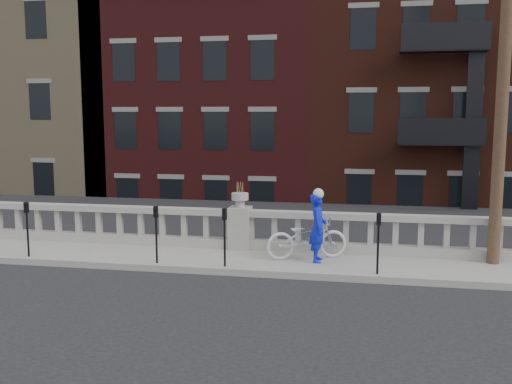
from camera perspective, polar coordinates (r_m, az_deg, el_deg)
ground at (r=11.40m, az=-5.86°, el=-10.91°), size 120.00×120.00×0.00m
sidewalk at (r=14.16m, az=-2.41°, el=-6.83°), size 32.00×2.20×0.15m
balustrade at (r=14.94m, az=-1.60°, el=-3.83°), size 28.00×0.34×1.03m
planter_pedestal at (r=14.90m, az=-1.60°, el=-3.11°), size 0.55×0.55×1.76m
lower_level at (r=33.51m, az=6.29°, el=6.01°), size 80.00×44.00×20.80m
utility_pole at (r=14.38m, az=23.67°, el=13.49°), size 1.60×0.28×10.00m
parking_meter_b at (r=15.12m, az=-21.92°, el=-2.89°), size 0.10×0.09×1.36m
parking_meter_c at (r=13.63m, az=-9.96°, el=-3.56°), size 0.10×0.09×1.36m
parking_meter_d at (r=13.14m, az=-3.16°, el=-3.87°), size 0.10×0.09×1.36m
parking_meter_e at (r=12.78m, az=12.13°, el=-4.37°), size 0.10×0.09×1.36m
bicycle at (r=13.96m, az=5.11°, el=-4.53°), size 2.12×1.38×1.05m
cyclist at (r=13.66m, az=6.20°, el=-3.54°), size 0.40×0.61×1.65m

